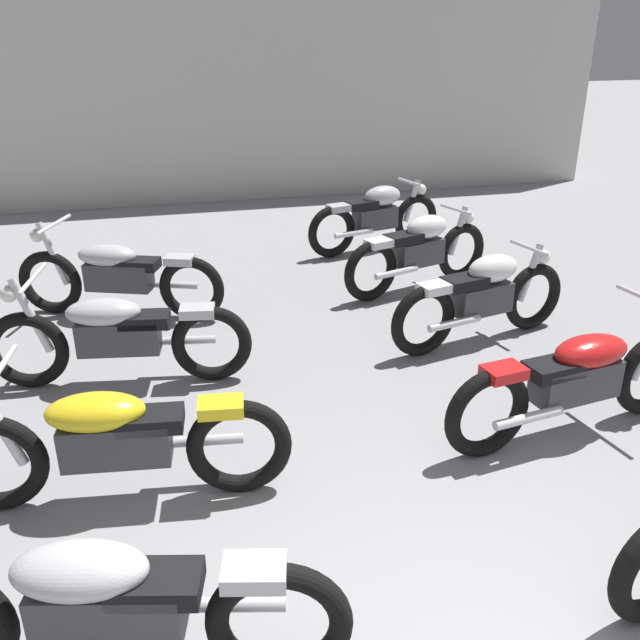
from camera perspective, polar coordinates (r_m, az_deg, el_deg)
back_wall at (r=11.77m, az=-8.30°, el=18.35°), size 13.25×0.24×3.60m
motorcycle_left_row_0 at (r=3.44m, az=-17.24°, el=-21.51°), size 2.14×0.78×0.97m
motorcycle_left_row_1 at (r=4.50m, az=-16.62°, el=-9.39°), size 2.17×0.68×0.97m
motorcycle_left_row_2 at (r=5.91m, az=-16.37°, el=-1.13°), size 2.16×0.68×0.97m
motorcycle_left_row_3 at (r=7.30m, az=-16.34°, el=3.62°), size 2.07×0.98×0.97m
motorcycle_right_row_1 at (r=5.33m, az=20.45°, el=-4.51°), size 2.16×0.71×0.97m
motorcycle_right_row_2 at (r=6.61m, az=13.26°, el=1.94°), size 1.94×0.67×0.88m
motorcycle_right_row_3 at (r=7.82m, az=8.18°, el=5.70°), size 1.91×0.75×0.88m
motorcycle_right_row_4 at (r=9.17m, az=4.64°, el=8.54°), size 1.94×0.68×0.88m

